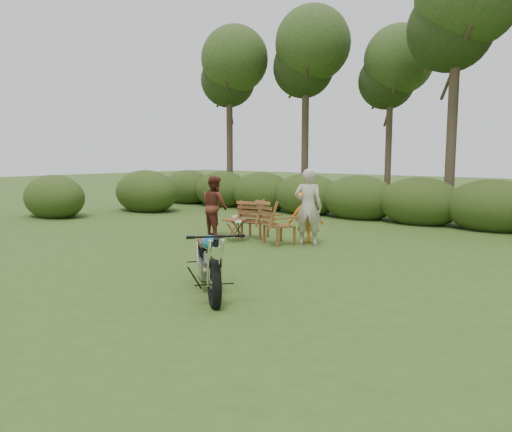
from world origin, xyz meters
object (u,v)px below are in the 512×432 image
Objects in this scene: cup at (235,217)px; child at (306,242)px; adult_b at (215,236)px; adult_a at (308,245)px; side_table at (235,230)px; lawn_chair_left at (255,238)px; motorcycle at (209,291)px; lawn_chair_right at (279,244)px.

child is (1.35, 0.99, -0.57)m from cup.
adult_b reaches higher than child.
adult_a is (1.60, 0.69, -0.57)m from cup.
cup is (0.02, -0.02, 0.31)m from side_table.
cup is at bearing 74.57° from lawn_chair_left.
adult_b reaches higher than motorcycle.
cup is 0.10× the size of child.
adult_b is 2.37m from child.
side_table is 0.34× the size of adult_b.
lawn_chair_right is 1.05m from lawn_chair_left.
lawn_chair_left is 1.77× the size of side_table.
child is at bearing -96.90° from lawn_chair_right.
adult_b is (-0.95, -0.45, 0.00)m from lawn_chair_left.
lawn_chair_right is at bearing 18.02° from side_table.
adult_a is at bearing 168.27° from lawn_chair_left.
cup is 0.07× the size of adult_a.
cup is at bearing 38.86° from lawn_chair_right.
adult_a is (-0.95, 4.19, 0.00)m from motorcycle.
child is at bearing -178.87° from lawn_chair_left.
adult_a is (1.56, -0.00, 0.00)m from lawn_chair_left.
adult_b is at bearing 22.92° from lawn_chair_right.
cup is at bearing 179.98° from adult_b.
child is (-0.25, 0.30, 0.00)m from adult_a.
motorcycle is 4.14m from lawn_chair_right.
cup is at bearing 165.44° from motorcycle.
lawn_chair_right is 0.67× the size of adult_b.
side_table is 0.95m from adult_b.
child is (1.37, 0.97, -0.26)m from side_table.
child reaches higher than cup.
motorcycle reaches higher than lawn_chair_right.
child reaches higher than lawn_chair_left.
adult_a is (1.62, 0.68, -0.26)m from side_table.
side_table is at bearing 0.94° from child.
motorcycle is 4.88m from lawn_chair_left.
lawn_chair_left is at bearing -24.80° from adult_a.
lawn_chair_left is at bearing 160.19° from motorcycle.
adult_b reaches higher than side_table.
lawn_chair_right is at bearing 29.02° from child.
side_table reaches higher than lawn_chair_right.
child reaches higher than lawn_chair_right.
adult_a reaches higher than lawn_chair_left.
adult_a reaches higher than cup.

